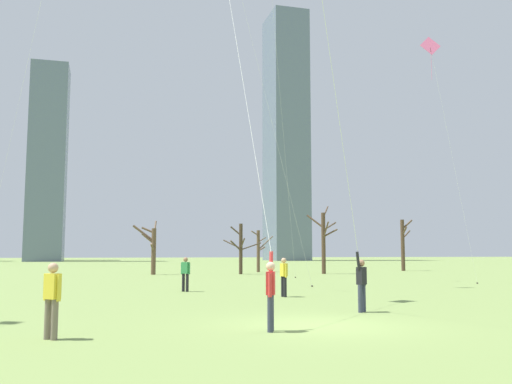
# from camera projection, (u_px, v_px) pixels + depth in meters

# --- Properties ---
(ground_plane) EXTENTS (400.00, 400.00, 0.00)m
(ground_plane) POSITION_uv_depth(u_px,v_px,m) (318.00, 325.00, 14.26)
(ground_plane) COLOR #7A934C
(kite_flyer_midfield_left_red) EXTENTS (0.86, 8.55, 13.98)m
(kite_flyer_midfield_left_red) POSITION_uv_depth(u_px,v_px,m) (257.00, 199.00, 14.84)
(kite_flyer_midfield_left_red) COLOR #33384C
(kite_flyer_midfield_left_red) RESTS_ON ground
(kite_flyer_foreground_left_orange) EXTENTS (6.21, 7.37, 17.58)m
(kite_flyer_foreground_left_orange) POSITION_uv_depth(u_px,v_px,m) (343.00, 150.00, 15.97)
(kite_flyer_foreground_left_orange) COLOR #33384C
(kite_flyer_foreground_left_orange) RESTS_ON ground
(bystander_far_off_by_trees) EXTENTS (0.38, 0.39, 1.62)m
(bystander_far_off_by_trees) POSITION_uv_depth(u_px,v_px,m) (52.00, 296.00, 11.98)
(bystander_far_off_by_trees) COLOR #726656
(bystander_far_off_by_trees) RESTS_ON ground
(bystander_watching_nearby) EXTENTS (0.24, 0.51, 1.62)m
(bystander_watching_nearby) POSITION_uv_depth(u_px,v_px,m) (284.00, 275.00, 23.45)
(bystander_watching_nearby) COLOR black
(bystander_watching_nearby) RESTS_ON ground
(bystander_strolling_midfield) EXTENTS (0.40, 0.38, 1.62)m
(bystander_strolling_midfield) POSITION_uv_depth(u_px,v_px,m) (185.00, 272.00, 26.60)
(bystander_strolling_midfield) COLOR black
(bystander_strolling_midfield) RESTS_ON ground
(distant_kite_high_overhead_pink) EXTENTS (2.84, 0.92, 15.22)m
(distant_kite_high_overhead_pink) POSITION_uv_depth(u_px,v_px,m) (433.00, 60.00, 34.73)
(distant_kite_high_overhead_pink) COLOR pink
(distant_kite_high_overhead_pink) RESTS_ON ground
(bare_tree_rightmost) EXTENTS (2.40, 1.48, 3.96)m
(bare_tree_rightmost) POSITION_uv_depth(u_px,v_px,m) (259.00, 250.00, 53.54)
(bare_tree_rightmost) COLOR brown
(bare_tree_rightmost) RESTS_ON ground
(bare_tree_center) EXTENTS (1.72, 2.17, 5.22)m
(bare_tree_center) POSITION_uv_depth(u_px,v_px,m) (403.00, 243.00, 57.18)
(bare_tree_center) COLOR #4C3828
(bare_tree_center) RESTS_ON ground
(bare_tree_leftmost) EXTENTS (2.13, 2.13, 4.60)m
(bare_tree_leftmost) POSITION_uv_depth(u_px,v_px,m) (152.00, 247.00, 47.28)
(bare_tree_leftmost) COLOR brown
(bare_tree_leftmost) RESTS_ON ground
(bare_tree_right_of_center) EXTENTS (3.30, 2.72, 4.33)m
(bare_tree_right_of_center) POSITION_uv_depth(u_px,v_px,m) (240.00, 247.00, 48.32)
(bare_tree_right_of_center) COLOR #423326
(bare_tree_right_of_center) RESTS_ON ground
(bare_tree_far_right_edge) EXTENTS (2.93, 2.74, 5.99)m
(bare_tree_far_right_edge) POSITION_uv_depth(u_px,v_px,m) (324.00, 239.00, 49.17)
(bare_tree_far_right_edge) COLOR #4C3828
(bare_tree_far_right_edge) RESTS_ON ground
(skyline_mid_tower_left) EXTENTS (7.56, 8.37, 42.17)m
(skyline_mid_tower_left) POSITION_uv_depth(u_px,v_px,m) (48.00, 162.00, 119.92)
(skyline_mid_tower_left) COLOR slate
(skyline_mid_tower_left) RESTS_ON ground
(skyline_wide_slab) EXTENTS (8.46, 11.59, 59.66)m
(skyline_wide_slab) POSITION_uv_depth(u_px,v_px,m) (286.00, 136.00, 135.10)
(skyline_wide_slab) COLOR slate
(skyline_wide_slab) RESTS_ON ground
(skyline_slender_spire) EXTENTS (6.05, 10.57, 29.77)m
(skyline_slender_spire) POSITION_uv_depth(u_px,v_px,m) (44.00, 198.00, 135.44)
(skyline_slender_spire) COLOR gray
(skyline_slender_spire) RESTS_ON ground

